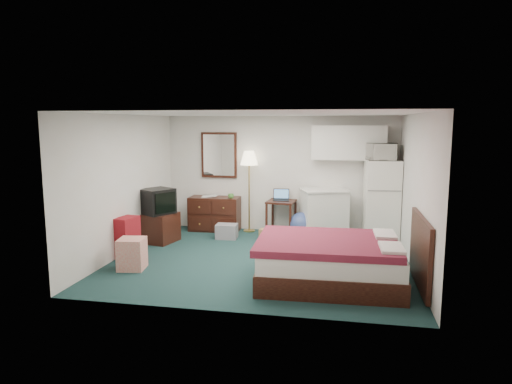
% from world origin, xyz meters
% --- Properties ---
extents(floor, '(5.00, 4.50, 0.01)m').
position_xyz_m(floor, '(0.00, 0.00, 0.00)').
color(floor, black).
rests_on(floor, ground).
extents(ceiling, '(5.00, 4.50, 0.01)m').
position_xyz_m(ceiling, '(0.00, 0.00, 2.50)').
color(ceiling, silver).
rests_on(ceiling, walls).
extents(walls, '(5.01, 4.51, 2.50)m').
position_xyz_m(walls, '(0.00, 0.00, 1.25)').
color(walls, silver).
rests_on(walls, floor).
extents(mirror, '(0.80, 0.06, 1.00)m').
position_xyz_m(mirror, '(-1.35, 2.22, 1.65)').
color(mirror, white).
rests_on(mirror, walls).
extents(upper_cabinets, '(1.50, 0.35, 0.70)m').
position_xyz_m(upper_cabinets, '(1.45, 2.08, 1.95)').
color(upper_cabinets, silver).
rests_on(upper_cabinets, walls).
extents(headboard, '(0.06, 1.56, 1.00)m').
position_xyz_m(headboard, '(2.46, -0.95, 0.55)').
color(headboard, black).
rests_on(headboard, walls).
extents(dresser, '(1.10, 0.50, 0.74)m').
position_xyz_m(dresser, '(-1.40, 1.98, 0.37)').
color(dresser, black).
rests_on(dresser, floor).
extents(floor_lamp, '(0.48, 0.48, 1.76)m').
position_xyz_m(floor_lamp, '(-0.64, 2.05, 0.88)').
color(floor_lamp, gold).
rests_on(floor_lamp, floor).
extents(desk, '(0.63, 0.63, 0.72)m').
position_xyz_m(desk, '(0.08, 1.93, 0.36)').
color(desk, black).
rests_on(desk, floor).
extents(exercise_ball, '(0.62, 0.62, 0.52)m').
position_xyz_m(exercise_ball, '(0.53, 1.76, 0.26)').
color(exercise_ball, navy).
rests_on(exercise_ball, floor).
extents(kitchen_counter, '(1.05, 0.92, 0.96)m').
position_xyz_m(kitchen_counter, '(0.98, 1.91, 0.48)').
color(kitchen_counter, silver).
rests_on(kitchen_counter, floor).
extents(fridge, '(0.71, 0.71, 1.62)m').
position_xyz_m(fridge, '(2.13, 1.87, 0.81)').
color(fridge, white).
rests_on(fridge, floor).
extents(bed, '(2.09, 1.65, 0.65)m').
position_xyz_m(bed, '(1.20, -0.95, 0.33)').
color(bed, '#59101D').
rests_on(bed, floor).
extents(tv_stand, '(0.70, 0.74, 0.58)m').
position_xyz_m(tv_stand, '(-2.21, 0.83, 0.29)').
color(tv_stand, black).
rests_on(tv_stand, floor).
extents(suitcase, '(0.35, 0.48, 0.72)m').
position_xyz_m(suitcase, '(-2.35, -0.27, 0.36)').
color(suitcase, maroon).
rests_on(suitcase, floor).
extents(retail_box, '(0.46, 0.46, 0.51)m').
position_xyz_m(retail_box, '(-1.97, -0.88, 0.25)').
color(retail_box, beige).
rests_on(retail_box, floor).
extents(file_bin, '(0.44, 0.34, 0.30)m').
position_xyz_m(file_bin, '(-0.96, 1.33, 0.15)').
color(file_bin, gray).
rests_on(file_bin, floor).
extents(cardboard_box_a, '(0.26, 0.23, 0.21)m').
position_xyz_m(cardboard_box_a, '(-0.17, 1.44, 0.10)').
color(cardboard_box_a, olive).
rests_on(cardboard_box_a, floor).
extents(cardboard_box_b, '(0.28, 0.31, 0.27)m').
position_xyz_m(cardboard_box_b, '(0.62, 1.38, 0.14)').
color(cardboard_box_b, olive).
rests_on(cardboard_box_b, floor).
extents(laptop, '(0.37, 0.31, 0.23)m').
position_xyz_m(laptop, '(0.08, 1.93, 0.84)').
color(laptop, black).
rests_on(laptop, desk).
extents(crt_tv, '(0.76, 0.77, 0.50)m').
position_xyz_m(crt_tv, '(-2.23, 0.79, 0.83)').
color(crt_tv, black).
rests_on(crt_tv, tv_stand).
extents(microwave, '(0.64, 0.41, 0.41)m').
position_xyz_m(microwave, '(2.09, 1.81, 1.82)').
color(microwave, white).
rests_on(microwave, fridge).
extents(book_a, '(0.18, 0.05, 0.25)m').
position_xyz_m(book_a, '(-1.67, 1.94, 0.87)').
color(book_a, olive).
rests_on(book_a, dresser).
extents(book_b, '(0.18, 0.03, 0.24)m').
position_xyz_m(book_b, '(-1.54, 2.04, 0.86)').
color(book_b, olive).
rests_on(book_b, dresser).
extents(mug, '(0.13, 0.11, 0.13)m').
position_xyz_m(mug, '(-1.00, 1.87, 0.81)').
color(mug, '#4C903A').
rests_on(mug, dresser).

